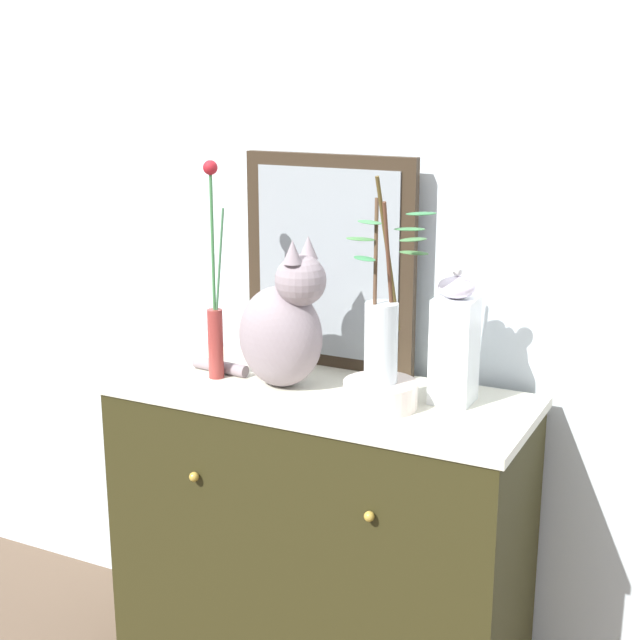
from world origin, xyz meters
TOP-DOWN VIEW (x-y plane):
  - wall_back at (0.00, 0.29)m, footprint 4.40×0.08m
  - sideboard at (0.00, -0.00)m, footprint 1.05×0.44m
  - mirror_leaning at (-0.07, 0.19)m, footprint 0.48×0.03m
  - cat_sitting at (-0.10, -0.01)m, footprint 0.40×0.19m
  - vase_slim_green at (-0.28, -0.03)m, footprint 0.06×0.04m
  - bowl_porcelain at (0.18, -0.04)m, footprint 0.17×0.17m
  - vase_glass_clear at (0.18, -0.04)m, footprint 0.23×0.13m
  - jar_lidded_porcelain at (0.32, 0.07)m, footprint 0.10×0.10m

SIDE VIEW (x-z plane):
  - sideboard at x=0.00m, z-range 0.00..0.86m
  - bowl_porcelain at x=0.18m, z-range 0.86..0.92m
  - jar_lidded_porcelain at x=0.32m, z-range 0.84..1.17m
  - cat_sitting at x=-0.10m, z-range 0.82..1.20m
  - vase_slim_green at x=-0.28m, z-range 0.75..1.30m
  - vase_glass_clear at x=0.18m, z-range 0.80..1.29m
  - mirror_leaning at x=-0.07m, z-range 0.86..1.42m
  - wall_back at x=0.00m, z-range 0.00..2.60m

